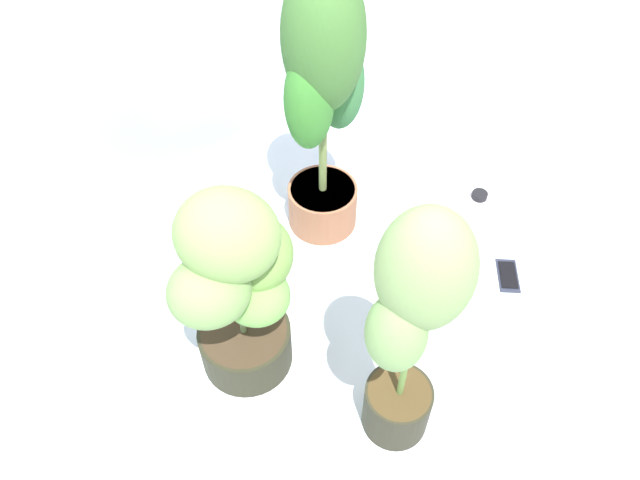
# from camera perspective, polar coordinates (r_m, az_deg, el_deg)

# --- Properties ---
(ground_plane) EXTENTS (8.00, 8.00, 0.00)m
(ground_plane) POSITION_cam_1_polar(r_m,az_deg,el_deg) (2.09, 7.46, -7.40)
(ground_plane) COLOR silver
(ground_plane) RESTS_ON ground
(potted_plant_front_left) EXTENTS (0.27, 0.23, 0.89)m
(potted_plant_front_left) POSITION_cam_1_polar(r_m,az_deg,el_deg) (1.45, 8.28, -7.66)
(potted_plant_front_left) COLOR #282719
(potted_plant_front_left) RESTS_ON ground
(potted_plant_back_right) EXTENTS (0.36, 0.34, 1.00)m
(potted_plant_back_right) POSITION_cam_1_polar(r_m,az_deg,el_deg) (1.96, 0.32, 13.28)
(potted_plant_back_right) COLOR brown
(potted_plant_back_right) RESTS_ON ground
(potted_plant_back_left) EXTENTS (0.45, 0.33, 0.71)m
(potted_plant_back_left) POSITION_cam_1_polar(r_m,az_deg,el_deg) (1.69, -7.46, -4.01)
(potted_plant_back_left) COLOR #282719
(potted_plant_back_left) RESTS_ON ground
(cell_phone) EXTENTS (0.16, 0.11, 0.01)m
(cell_phone) POSITION_cam_1_polar(r_m,az_deg,el_deg) (2.27, 16.74, -3.09)
(cell_phone) COLOR #272C3B
(cell_phone) RESTS_ON ground
(nutrient_bottle) EXTENTS (0.09, 0.09, 0.27)m
(nutrient_bottle) POSITION_cam_1_polar(r_m,az_deg,el_deg) (2.22, 13.67, 1.57)
(nutrient_bottle) COLOR white
(nutrient_bottle) RESTS_ON ground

